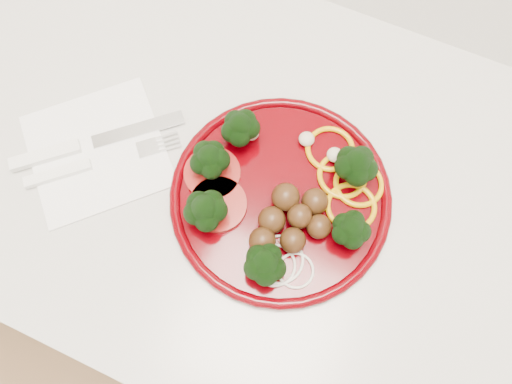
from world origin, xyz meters
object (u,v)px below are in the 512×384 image
at_px(plate, 279,197).
at_px(napkin, 97,150).
at_px(knife, 75,147).
at_px(fork, 77,168).

bearing_deg(plate, napkin, -172.32).
bearing_deg(napkin, plate, 7.68).
bearing_deg(napkin, knife, -160.03).
height_order(napkin, fork, fork).
bearing_deg(fork, knife, 83.00).
xyz_separation_m(napkin, knife, (-0.03, -0.01, 0.01)).
relative_size(plate, fork, 1.73).
relative_size(napkin, knife, 0.93).
height_order(plate, napkin, plate).
xyz_separation_m(knife, fork, (0.02, -0.03, -0.00)).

